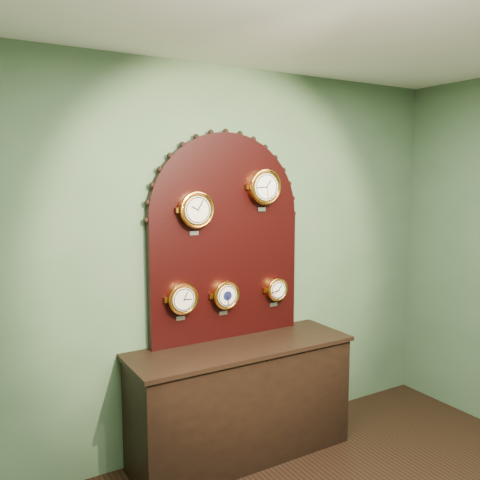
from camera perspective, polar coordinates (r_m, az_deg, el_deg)
wall_back at (r=3.76m, az=-1.94°, el=-2.30°), size 4.00×0.00×4.00m
shop_counter at (r=3.84m, az=0.16°, el=-17.79°), size 1.60×0.50×0.80m
display_board at (r=3.69m, az=-1.58°, el=1.05°), size 1.26×0.06×1.53m
roman_clock at (r=3.49m, az=-4.97°, el=3.40°), size 0.26×0.08×0.31m
arabic_clock at (r=3.76m, az=2.75°, el=5.98°), size 0.27×0.08×0.31m
hygrometer at (r=3.54m, az=-6.52°, el=-6.56°), size 0.22×0.08×0.27m
barometer at (r=3.69m, az=-1.66°, el=-6.19°), size 0.21×0.08×0.26m
tide_clock at (r=3.92m, az=4.07°, el=-5.54°), size 0.18×0.08×0.23m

